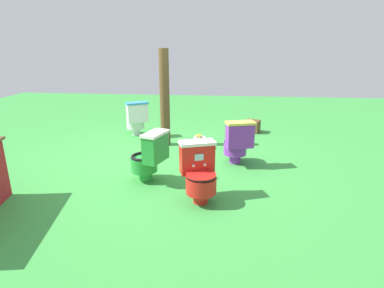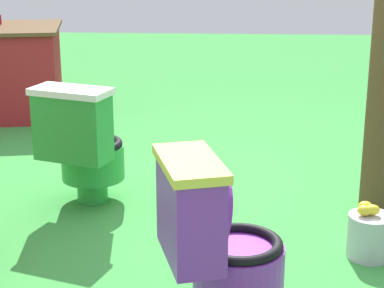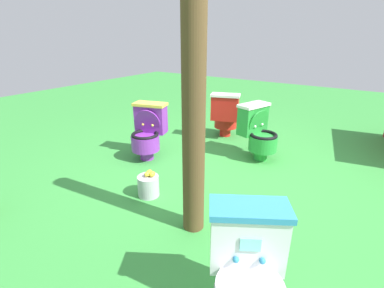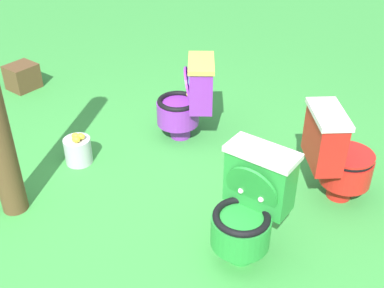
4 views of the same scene
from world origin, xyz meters
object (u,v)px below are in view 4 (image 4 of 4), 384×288
object	(u,v)px
toilet_red	(337,155)
small_crate	(22,77)
toilet_green	(250,206)
toilet_purple	(188,99)
lemon_bucket	(78,150)

from	to	relation	value
toilet_red	small_crate	xyz separation A→B (m)	(3.24, -0.91, -0.24)
toilet_green	toilet_red	world-z (taller)	same
toilet_purple	small_crate	xyz separation A→B (m)	(1.98, -0.41, -0.24)
toilet_purple	lemon_bucket	xyz separation A→B (m)	(0.74, 0.65, -0.26)
toilet_green	toilet_purple	bearing A→B (deg)	-38.65
toilet_red	lemon_bucket	distance (m)	2.03
toilet_green	small_crate	xyz separation A→B (m)	(2.76, -1.64, -0.24)
toilet_red	lemon_bucket	bearing A→B (deg)	-105.20
toilet_purple	lemon_bucket	size ratio (longest dim) A/B	2.63
small_crate	lemon_bucket	bearing A→B (deg)	139.29
toilet_green	small_crate	bearing A→B (deg)	-11.89
toilet_green	lemon_bucket	distance (m)	1.65
toilet_red	small_crate	distance (m)	3.37
toilet_red	lemon_bucket	xyz separation A→B (m)	(2.01, 0.16, -0.25)
toilet_green	toilet_purple	distance (m)	1.46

